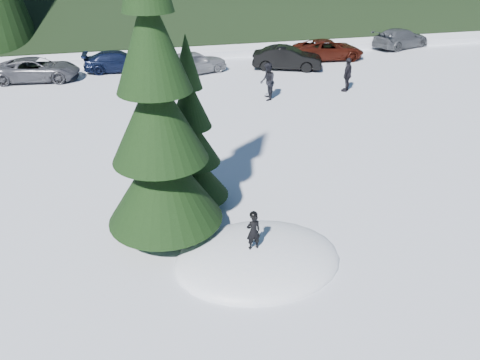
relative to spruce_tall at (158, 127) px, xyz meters
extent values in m
plane|color=white|center=(2.20, -1.80, -3.32)|extent=(200.00, 200.00, 0.00)
ellipsoid|color=white|center=(2.20, -1.80, -3.32)|extent=(4.48, 3.52, 0.96)
cylinder|color=black|center=(0.00, 0.00, -2.62)|extent=(0.38, 0.38, 1.40)
cone|color=black|center=(0.00, 0.00, -1.53)|extent=(3.20, 3.20, 2.46)
cone|color=black|center=(0.00, 0.00, 0.33)|extent=(2.54, 2.54, 2.46)
cone|color=black|center=(0.00, 0.00, 2.19)|extent=(1.88, 1.88, 2.46)
cylinder|color=black|center=(1.00, 1.40, -2.82)|extent=(0.26, 0.26, 1.00)
cone|color=black|center=(1.00, 1.40, -2.16)|extent=(2.20, 2.20, 1.52)
cone|color=black|center=(1.00, 1.40, -1.01)|extent=(1.75, 1.75, 1.52)
cone|color=black|center=(1.00, 1.40, 0.14)|extent=(1.29, 1.29, 1.52)
cone|color=black|center=(1.00, 1.40, 1.29)|extent=(0.84, 0.84, 1.52)
imported|color=black|center=(2.04, -1.87, -2.32)|extent=(0.40, 0.29, 1.04)
imported|color=black|center=(6.36, 10.95, -2.37)|extent=(0.89, 1.05, 1.89)
imported|color=black|center=(10.96, 11.30, -2.41)|extent=(1.05, 1.07, 1.81)
imported|color=#4B4C52|center=(-5.57, 17.51, -2.66)|extent=(4.96, 2.71, 1.32)
imported|color=black|center=(-0.94, 18.46, -2.71)|extent=(4.30, 1.90, 1.23)
imported|color=gray|center=(3.48, 16.79, -2.63)|extent=(4.38, 2.96, 1.38)
imported|color=black|center=(9.32, 16.38, -2.61)|extent=(4.53, 2.95, 1.41)
imported|color=#3A120A|center=(12.83, 18.11, -2.66)|extent=(4.90, 2.55, 1.32)
imported|color=#484B4F|center=(19.49, 20.12, -2.62)|extent=(5.17, 3.49, 1.39)
camera|label=1|loc=(-0.69, -11.37, 4.48)|focal=35.00mm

